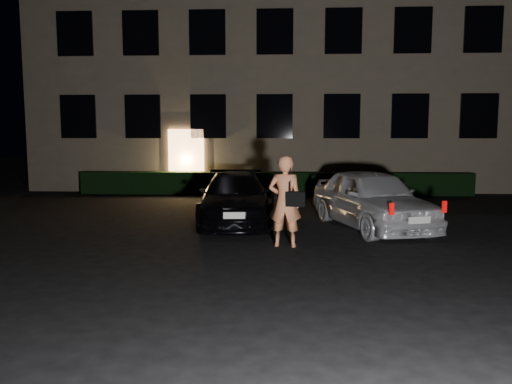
{
  "coord_description": "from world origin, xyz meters",
  "views": [
    {
      "loc": [
        0.27,
        -8.69,
        2.31
      ],
      "look_at": [
        -0.27,
        2.0,
        1.07
      ],
      "focal_mm": 35.0,
      "sensor_mm": 36.0,
      "label": 1
    }
  ],
  "objects": [
    {
      "name": "building",
      "position": [
        -0.0,
        14.99,
        6.0
      ],
      "size": [
        20.0,
        8.11,
        12.0
      ],
      "color": "#736952",
      "rests_on": "ground"
    },
    {
      "name": "man",
      "position": [
        0.35,
        1.46,
        0.94
      ],
      "size": [
        0.78,
        0.53,
        1.88
      ],
      "rotation": [
        0.0,
        0.0,
        3.02
      ],
      "color": "#FC9361",
      "rests_on": "ground"
    },
    {
      "name": "sedan",
      "position": [
        -0.93,
        4.21,
        0.65
      ],
      "size": [
        2.2,
        4.63,
        1.29
      ],
      "rotation": [
        0.0,
        0.0,
        0.08
      ],
      "color": "black",
      "rests_on": "ground"
    },
    {
      "name": "ground",
      "position": [
        0.0,
        0.0,
        0.0
      ],
      "size": [
        80.0,
        80.0,
        0.0
      ],
      "primitive_type": "plane",
      "color": "black",
      "rests_on": "ground"
    },
    {
      "name": "hedge",
      "position": [
        0.0,
        10.5,
        0.42
      ],
      "size": [
        15.0,
        0.7,
        0.85
      ],
      "primitive_type": "cube",
      "color": "black",
      "rests_on": "ground"
    },
    {
      "name": "hatch",
      "position": [
        2.49,
        3.59,
        0.73
      ],
      "size": [
        2.92,
        4.63,
        1.47
      ],
      "rotation": [
        0.0,
        0.0,
        0.3
      ],
      "color": "silver",
      "rests_on": "ground"
    }
  ]
}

